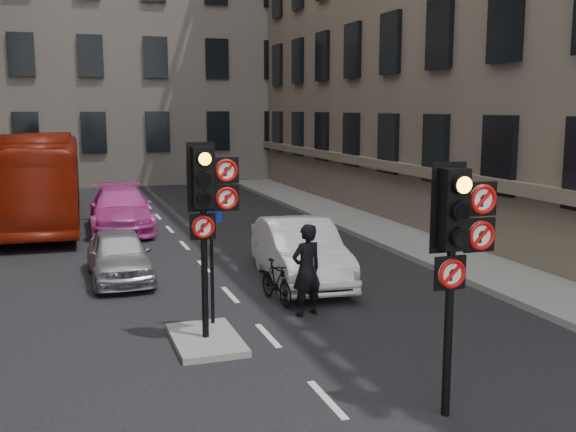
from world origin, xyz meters
TOP-DOWN VIEW (x-y plane):
  - pavement_right at (7.20, 12.00)m, footprint 3.00×50.00m
  - centre_island at (-1.20, 5.00)m, footprint 1.20×2.00m
  - building_far at (0.00, 38.00)m, footprint 30.00×14.00m
  - signal_near at (1.49, 0.99)m, footprint 0.91×0.40m
  - signal_far at (-1.11, 4.99)m, footprint 0.91×0.40m
  - car_silver at (-2.30, 10.29)m, footprint 1.54×3.72m
  - car_white at (1.95, 8.64)m, footprint 2.08×4.84m
  - car_pink at (-1.65, 17.36)m, footprint 2.28×5.25m
  - bus_red at (-4.39, 20.02)m, footprint 3.13×12.04m
  - motorcycle at (0.83, 7.08)m, footprint 0.62×1.62m
  - motorcyclist at (1.15, 6.00)m, footprint 0.80×0.63m
  - info_sign at (-0.90, 5.73)m, footprint 0.40×0.12m

SIDE VIEW (x-z plane):
  - centre_island at x=-1.20m, z-range 0.00..0.12m
  - pavement_right at x=7.20m, z-range 0.00..0.16m
  - motorcycle at x=0.83m, z-range 0.00..0.95m
  - car_silver at x=-2.30m, z-range 0.00..1.26m
  - car_pink at x=-1.65m, z-range 0.00..1.50m
  - car_white at x=1.95m, z-range 0.00..1.55m
  - motorcyclist at x=1.15m, z-range 0.00..1.94m
  - info_sign at x=-0.90m, z-range 0.46..2.79m
  - bus_red at x=-4.39m, z-range 0.00..3.33m
  - signal_near at x=1.49m, z-range 0.79..4.37m
  - signal_far at x=-1.11m, z-range 0.91..4.49m
  - building_far at x=0.00m, z-range 0.00..20.00m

